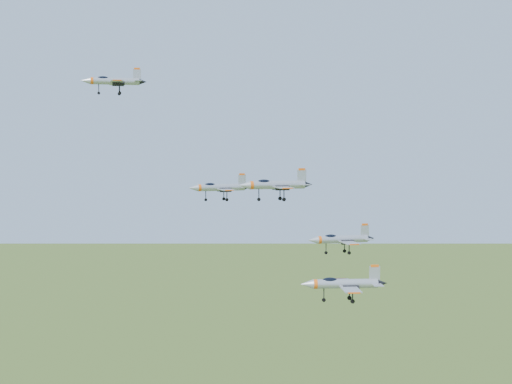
{
  "coord_description": "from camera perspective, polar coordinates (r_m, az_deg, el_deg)",
  "views": [
    {
      "loc": [
        -2.21,
        -118.36,
        136.03
      ],
      "look_at": [
        0.29,
        -1.3,
        128.55
      ],
      "focal_mm": 50.0,
      "sensor_mm": 36.0,
      "label": 1
    }
  ],
  "objects": [
    {
      "name": "jet_left_low",
      "position": [
        128.49,
        6.78,
        -3.76
      ],
      "size": [
        12.63,
        10.65,
        3.4
      ],
      "rotation": [
        0.0,
        0.0,
        0.22
      ],
      "color": "#9CA1A8"
    },
    {
      "name": "jet_left_high",
      "position": [
        120.68,
        -2.95,
        0.38
      ],
      "size": [
        10.83,
        9.22,
        2.95
      ],
      "rotation": [
        0.0,
        0.0,
        0.29
      ],
      "color": "#9CA1A8"
    },
    {
      "name": "jet_lead",
      "position": [
        135.29,
        -11.37,
        8.7
      ],
      "size": [
        11.99,
        10.1,
        3.22
      ],
      "rotation": [
        0.0,
        0.0,
        0.21
      ],
      "color": "#9CA1A8"
    },
    {
      "name": "jet_right_low",
      "position": [
        108.36,
        6.96,
        -7.28
      ],
      "size": [
        13.24,
        10.92,
        3.54
      ],
      "rotation": [
        0.0,
        0.0,
        0.04
      ],
      "color": "#9CA1A8"
    },
    {
      "name": "jet_right_high",
      "position": [
        100.66,
        1.53,
        0.58
      ],
      "size": [
        10.85,
        9.16,
        2.93
      ],
      "rotation": [
        0.0,
        0.0,
        0.23
      ],
      "color": "#9CA1A8"
    }
  ]
}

